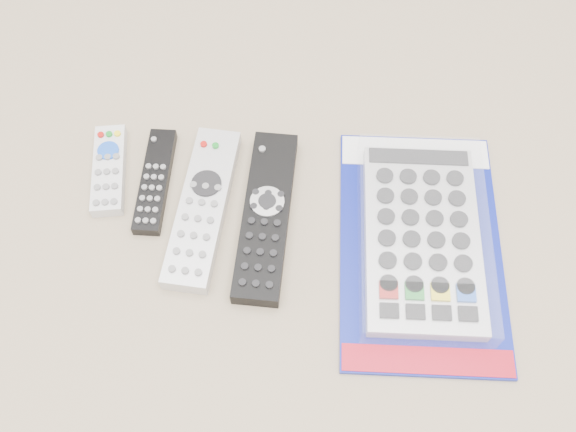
# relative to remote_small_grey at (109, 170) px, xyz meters

# --- Properties ---
(remote_small_grey) EXTENTS (0.06, 0.14, 0.02)m
(remote_small_grey) POSITION_rel_remote_small_grey_xyz_m (0.00, 0.00, 0.00)
(remote_small_grey) COLOR silver
(remote_small_grey) RESTS_ON ground
(remote_slim_black) EXTENTS (0.04, 0.15, 0.02)m
(remote_slim_black) POSITION_rel_remote_small_grey_xyz_m (0.06, -0.01, -0.00)
(remote_slim_black) COLOR black
(remote_slim_black) RESTS_ON ground
(remote_silver_dvd) EXTENTS (0.07, 0.23, 0.03)m
(remote_silver_dvd) POSITION_rel_remote_small_grey_xyz_m (0.13, -0.05, 0.00)
(remote_silver_dvd) COLOR #BCBCC0
(remote_silver_dvd) RESTS_ON ground
(remote_large_black) EXTENTS (0.06, 0.24, 0.03)m
(remote_large_black) POSITION_rel_remote_small_grey_xyz_m (0.21, -0.05, 0.00)
(remote_large_black) COLOR black
(remote_large_black) RESTS_ON ground
(jumbo_remote_packaged) EXTENTS (0.21, 0.33, 0.04)m
(jumbo_remote_packaged) POSITION_rel_remote_small_grey_xyz_m (0.40, -0.07, 0.01)
(jumbo_remote_packaged) COLOR navy
(jumbo_remote_packaged) RESTS_ON ground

